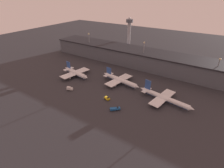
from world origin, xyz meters
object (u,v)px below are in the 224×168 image
(airplane_2, at_px, (164,98))
(service_vehicle_0, at_px, (107,98))
(airplane_0, at_px, (76,73))
(airplane_1, at_px, (120,80))
(service_vehicle_1, at_px, (70,88))
(control_tower, at_px, (129,32))
(service_vehicle_2, at_px, (115,109))

(airplane_2, distance_m, service_vehicle_0, 44.45)
(airplane_0, relative_size, airplane_2, 0.80)
(airplane_1, bearing_deg, service_vehicle_1, -121.36)
(airplane_1, distance_m, service_vehicle_1, 45.87)
(airplane_1, bearing_deg, airplane_2, 0.57)
(airplane_0, distance_m, control_tower, 103.30)
(service_vehicle_0, height_order, service_vehicle_1, service_vehicle_1)
(airplane_1, height_order, airplane_2, airplane_2)
(service_vehicle_2, bearing_deg, airplane_2, 5.93)
(airplane_0, xyz_separation_m, service_vehicle_2, (62.98, -26.41, -2.37))
(airplane_0, height_order, airplane_2, airplane_2)
(airplane_2, bearing_deg, airplane_0, -167.85)
(service_vehicle_1, xyz_separation_m, control_tower, (-9.41, 124.35, 24.61))
(airplane_1, relative_size, service_vehicle_1, 7.79)
(airplane_1, xyz_separation_m, service_vehicle_2, (17.91, -37.20, -2.20))
(service_vehicle_1, distance_m, service_vehicle_2, 48.15)
(service_vehicle_2, bearing_deg, service_vehicle_0, 103.93)
(service_vehicle_0, bearing_deg, airplane_2, 46.98)
(service_vehicle_0, relative_size, service_vehicle_2, 0.73)
(service_vehicle_0, bearing_deg, service_vehicle_2, -15.44)
(airplane_0, relative_size, service_vehicle_1, 6.66)
(service_vehicle_1, bearing_deg, control_tower, 76.19)
(airplane_0, distance_m, service_vehicle_1, 28.08)
(airplane_1, bearing_deg, control_tower, 123.56)
(service_vehicle_0, relative_size, service_vehicle_1, 0.92)
(service_vehicle_1, height_order, control_tower, control_tower)
(airplane_0, xyz_separation_m, airplane_1, (45.07, 10.79, -0.16))
(service_vehicle_2, distance_m, control_tower, 141.68)
(airplane_0, bearing_deg, service_vehicle_0, -10.15)
(airplane_1, relative_size, airplane_2, 0.94)
(service_vehicle_2, bearing_deg, control_tower, 71.10)
(airplane_0, xyz_separation_m, service_vehicle_0, (50.34, -18.27, -2.38))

